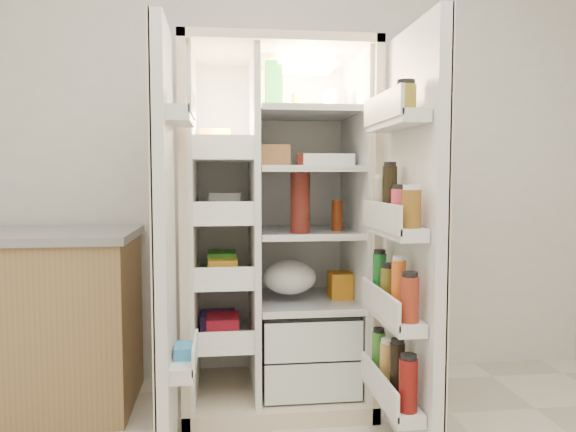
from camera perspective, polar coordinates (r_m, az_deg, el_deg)
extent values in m
cube|color=beige|center=(3.17, -2.96, 7.54)|extent=(4.00, 0.02, 2.70)
cube|color=beige|center=(3.11, -1.89, -0.70)|extent=(0.92, 0.04, 1.80)
cube|color=beige|center=(2.77, -10.38, -1.36)|extent=(0.04, 0.70, 1.80)
cube|color=beige|center=(2.86, 7.52, -1.16)|extent=(0.04, 0.70, 1.80)
cube|color=beige|center=(2.84, -1.33, 16.72)|extent=(0.92, 0.70, 0.04)
cube|color=beige|center=(2.99, -1.27, -17.92)|extent=(0.92, 0.70, 0.08)
cube|color=silver|center=(3.08, -1.84, -0.37)|extent=(0.84, 0.02, 1.68)
cube|color=silver|center=(2.77, -9.77, -0.94)|extent=(0.02, 0.62, 1.68)
cube|color=silver|center=(2.85, 6.94, -0.77)|extent=(0.02, 0.62, 1.68)
cube|color=silver|center=(2.77, -3.56, -0.88)|extent=(0.03, 0.62, 1.68)
cube|color=white|center=(2.94, 1.89, -15.30)|extent=(0.47, 0.52, 0.19)
cube|color=white|center=(2.88, 1.90, -11.54)|extent=(0.47, 0.52, 0.19)
cube|color=#FFD18C|center=(2.89, 1.75, 15.26)|extent=(0.30, 0.30, 0.02)
cube|color=white|center=(2.87, -6.67, -12.31)|extent=(0.28, 0.58, 0.02)
cube|color=white|center=(2.80, -6.72, -6.42)|extent=(0.28, 0.58, 0.02)
cube|color=white|center=(2.76, -6.77, -0.29)|extent=(0.28, 0.58, 0.02)
cube|color=white|center=(2.76, -6.83, 5.93)|extent=(0.28, 0.58, 0.02)
cube|color=silver|center=(2.86, 1.84, -8.83)|extent=(0.49, 0.58, 0.01)
cube|color=silver|center=(2.80, 1.86, -1.64)|extent=(0.49, 0.58, 0.01)
cube|color=silver|center=(2.79, 1.88, 4.91)|extent=(0.49, 0.58, 0.02)
cube|color=silver|center=(2.81, 1.89, 10.64)|extent=(0.49, 0.58, 0.02)
cube|color=red|center=(2.86, -6.68, -11.16)|extent=(0.16, 0.20, 0.10)
cube|color=#318C26|center=(2.79, -6.73, -5.01)|extent=(0.14, 0.18, 0.12)
cube|color=white|center=(2.76, -6.78, 0.64)|extent=(0.20, 0.22, 0.07)
cube|color=yellow|center=(2.76, -6.84, 7.59)|extent=(0.15, 0.16, 0.14)
cube|color=#523298|center=(2.86, -6.68, -11.25)|extent=(0.18, 0.20, 0.09)
cube|color=gold|center=(2.79, -6.73, -5.21)|extent=(0.14, 0.18, 0.10)
cube|color=white|center=(2.76, -6.79, 1.15)|extent=(0.16, 0.16, 0.12)
sphere|color=orange|center=(2.87, -0.44, -17.07)|extent=(0.07, 0.07, 0.07)
sphere|color=orange|center=(2.91, 1.30, -16.71)|extent=(0.07, 0.07, 0.07)
sphere|color=orange|center=(2.89, 3.47, -16.88)|extent=(0.07, 0.07, 0.07)
sphere|color=orange|center=(3.00, 0.23, -16.07)|extent=(0.07, 0.07, 0.07)
sphere|color=orange|center=(3.00, 2.26, -16.11)|extent=(0.07, 0.07, 0.07)
sphere|color=orange|center=(2.98, 4.36, -16.26)|extent=(0.07, 0.07, 0.07)
sphere|color=orange|center=(2.94, -1.23, -16.53)|extent=(0.07, 0.07, 0.07)
sphere|color=orange|center=(3.03, 3.36, -15.92)|extent=(0.07, 0.07, 0.07)
ellipsoid|color=#3E6722|center=(2.89, 1.84, -11.15)|extent=(0.26, 0.24, 0.11)
cylinder|color=#4F1711|center=(2.65, 1.28, 1.40)|extent=(0.10, 0.10, 0.30)
cylinder|color=maroon|center=(2.77, 5.16, 0.07)|extent=(0.06, 0.06, 0.16)
cube|color=#227D29|center=(2.77, -1.51, 13.39)|extent=(0.08, 0.08, 0.24)
cylinder|color=white|center=(2.82, 5.01, 11.85)|extent=(0.12, 0.12, 0.11)
cylinder|color=olive|center=(2.83, 1.12, 11.70)|extent=(0.07, 0.07, 0.09)
cube|color=white|center=(2.71, 3.99, 5.79)|extent=(0.27, 0.11, 0.07)
cube|color=#A26C41|center=(2.68, -1.78, 6.27)|extent=(0.18, 0.10, 0.11)
ellipsoid|color=silver|center=(2.80, 0.15, -7.15)|extent=(0.27, 0.25, 0.17)
cube|color=orange|center=(2.89, 5.48, -7.21)|extent=(0.11, 0.13, 0.13)
cube|color=silver|center=(2.23, -12.78, -2.72)|extent=(0.05, 0.40, 1.72)
cube|color=beige|center=(2.24, -13.42, -2.72)|extent=(0.01, 0.40, 1.72)
cube|color=silver|center=(2.34, -10.81, -14.96)|extent=(0.09, 0.32, 0.06)
cube|color=silver|center=(2.22, -11.17, 10.19)|extent=(0.09, 0.32, 0.06)
cube|color=#338CCC|center=(2.33, -10.82, -14.26)|extent=(0.07, 0.12, 0.10)
cube|color=silver|center=(2.27, 13.02, -2.62)|extent=(0.05, 0.58, 1.72)
cube|color=beige|center=(2.27, 13.61, -2.61)|extent=(0.01, 0.58, 1.72)
cube|color=silver|center=(2.40, 10.75, -18.03)|extent=(0.11, 0.50, 0.05)
cube|color=silver|center=(2.29, 10.87, -10.14)|extent=(0.11, 0.50, 0.05)
cube|color=silver|center=(2.23, 10.99, -1.40)|extent=(0.11, 0.50, 0.05)
cube|color=silver|center=(2.23, 11.15, 9.65)|extent=(0.11, 0.50, 0.05)
cylinder|color=maroon|center=(2.18, 12.46, -16.89)|extent=(0.07, 0.07, 0.20)
cylinder|color=black|center=(2.29, 11.35, -15.54)|extent=(0.06, 0.06, 0.22)
cylinder|color=#BB893E|center=(2.41, 10.34, -14.98)|extent=(0.06, 0.06, 0.18)
cylinder|color=#3C832B|center=(2.53, 9.45, -13.94)|extent=(0.06, 0.06, 0.19)
cylinder|color=maroon|center=(2.08, 12.60, -8.51)|extent=(0.07, 0.07, 0.17)
cylinder|color=orange|center=(2.20, 11.47, -7.29)|extent=(0.06, 0.06, 0.21)
cylinder|color=brown|center=(2.33, 10.45, -7.28)|extent=(0.07, 0.07, 0.16)
cylinder|color=#176525|center=(2.44, 9.55, -6.23)|extent=(0.06, 0.06, 0.20)
cylinder|color=brown|center=(2.04, 12.75, 0.72)|extent=(0.07, 0.07, 0.14)
cylinder|color=#CB3450|center=(2.16, 11.59, 0.93)|extent=(0.07, 0.07, 0.14)
cylinder|color=black|center=(2.28, 10.58, 2.24)|extent=(0.06, 0.06, 0.23)
cylinder|color=#BCAD9B|center=(2.41, 9.64, 1.76)|extent=(0.06, 0.06, 0.18)
cylinder|color=olive|center=(2.13, 12.19, 11.94)|extent=(0.08, 0.08, 0.10)
cube|color=olive|center=(3.07, -27.10, -10.16)|extent=(1.19, 0.62, 0.85)
cube|color=gray|center=(3.00, -27.39, -1.84)|extent=(1.23, 0.66, 0.04)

